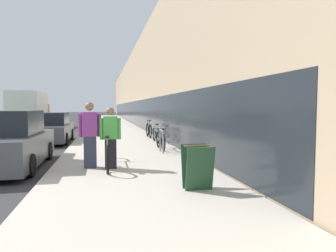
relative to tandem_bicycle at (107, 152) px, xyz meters
name	(u,v)px	position (x,y,z in m)	size (l,w,h in m)	color
sidewalk_slab	(112,126)	(0.63, 18.60, -0.45)	(4.30, 70.00, 0.13)	#BCB5A5
storefront_facade	(170,91)	(7.82, 26.60, 3.17)	(10.01, 70.00, 7.38)	tan
tandem_bicycle	(107,152)	(0.00, 0.00, 0.00)	(0.52, 2.89, 0.91)	black
person_rider	(110,138)	(0.09, -0.38, 0.44)	(0.56, 0.22, 1.66)	black
person_bystander	(90,135)	(-0.45, -0.19, 0.51)	(0.61, 0.24, 1.79)	#33384C
bike_rack_hoop	(162,139)	(1.97, 2.05, 0.12)	(0.05, 0.60, 0.84)	gray
cruiser_bike_nearest	(161,140)	(2.10, 2.90, -0.03)	(0.52, 1.72, 0.84)	black
cruiser_bike_middle	(156,134)	(2.34, 5.34, -0.01)	(0.52, 1.72, 0.89)	black
cruiser_bike_farthest	(149,130)	(2.35, 7.67, 0.02)	(0.52, 1.77, 0.97)	black
sandwich_board_sign	(197,167)	(1.75, -2.85, 0.06)	(0.56, 0.56, 0.90)	#23472D
parked_sedan_curbside	(9,143)	(-2.76, 0.84, 0.24)	(1.87, 4.34, 1.68)	#4C5156
vintage_roadster_curbside	(51,129)	(-2.68, 7.33, 0.17)	(1.92, 4.30, 1.52)	#4C5156
moving_truck	(29,110)	(-6.48, 19.94, 1.05)	(2.54, 6.30, 3.11)	orange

